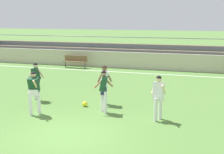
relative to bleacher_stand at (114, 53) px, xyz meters
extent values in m
plane|color=#517A38|center=(3.02, -15.19, -0.85)|extent=(160.00, 160.00, 0.00)
cube|color=white|center=(3.02, -3.62, -0.85)|extent=(44.00, 0.12, 0.01)
cube|color=beige|center=(3.02, -1.98, -0.26)|extent=(48.00, 0.16, 1.20)
cube|color=#897051|center=(0.00, -1.13, -0.48)|extent=(23.47, 0.36, 0.08)
cube|color=slate|center=(0.00, -1.33, -0.67)|extent=(23.47, 0.04, 0.37)
cube|color=#897051|center=(0.00, -0.36, -0.11)|extent=(23.47, 0.36, 0.08)
cube|color=slate|center=(0.00, -0.56, -0.29)|extent=(23.47, 0.04, 0.37)
cube|color=#897051|center=(0.00, 0.41, 0.27)|extent=(23.47, 0.36, 0.08)
cube|color=slate|center=(0.00, 0.21, 0.08)|extent=(23.47, 0.04, 0.37)
cube|color=#897051|center=(0.00, 1.18, 0.64)|extent=(23.47, 0.36, 0.08)
cube|color=slate|center=(0.00, 0.98, 0.46)|extent=(23.47, 0.04, 0.37)
cylinder|color=slate|center=(0.00, 1.43, 1.19)|extent=(23.47, 0.06, 0.06)
cube|color=brown|center=(-2.14, -2.89, -0.40)|extent=(1.80, 0.40, 0.06)
cube|color=brown|center=(-2.14, -2.71, -0.15)|extent=(1.80, 0.05, 0.40)
cylinder|color=#47474C|center=(-2.92, -2.89, -0.63)|extent=(0.07, 0.07, 0.45)
cylinder|color=#47474C|center=(-1.36, -2.89, -0.63)|extent=(0.07, 0.07, 0.45)
cylinder|color=white|center=(3.16, -11.57, -0.40)|extent=(0.13, 0.13, 0.91)
cylinder|color=white|center=(3.01, -11.36, -0.40)|extent=(0.13, 0.13, 0.91)
cube|color=white|center=(3.09, -11.47, 0.03)|extent=(0.33, 0.41, 0.24)
cube|color=white|center=(3.09, -11.47, 0.33)|extent=(0.48, 0.49, 0.60)
cylinder|color=brown|center=(2.95, -11.61, 0.37)|extent=(0.30, 0.17, 0.50)
cylinder|color=brown|center=(3.22, -11.32, 0.37)|extent=(0.30, 0.17, 0.50)
sphere|color=brown|center=(3.09, -11.47, 0.72)|extent=(0.21, 0.21, 0.21)
sphere|color=black|center=(3.09, -11.47, 0.74)|extent=(0.20, 0.20, 0.20)
cylinder|color=white|center=(3.52, -12.68, -0.41)|extent=(0.13, 0.13, 0.89)
cylinder|color=white|center=(3.33, -12.47, -0.41)|extent=(0.13, 0.13, 0.89)
cube|color=#232847|center=(3.43, -12.58, 0.02)|extent=(0.31, 0.41, 0.24)
cube|color=#194228|center=(3.43, -12.58, 0.32)|extent=(0.43, 0.46, 0.59)
cylinder|color=#A87A5B|center=(3.29, -12.73, 0.35)|extent=(0.42, 0.18, 0.42)
cylinder|color=#A87A5B|center=(3.56, -12.43, 0.35)|extent=(0.42, 0.18, 0.42)
sphere|color=#A87A5B|center=(3.43, -12.58, 0.70)|extent=(0.21, 0.21, 0.21)
sphere|color=black|center=(3.43, -12.58, 0.72)|extent=(0.20, 0.20, 0.20)
cylinder|color=white|center=(5.54, -13.02, -0.42)|extent=(0.13, 0.13, 0.87)
cylinder|color=white|center=(5.66, -12.71, -0.42)|extent=(0.13, 0.13, 0.87)
cube|color=white|center=(5.60, -12.87, -0.01)|extent=(0.38, 0.25, 0.24)
cube|color=white|center=(5.60, -12.87, 0.29)|extent=(0.41, 0.35, 0.59)
cylinder|color=beige|center=(5.41, -12.78, 0.33)|extent=(0.12, 0.42, 0.42)
cylinder|color=beige|center=(5.79, -12.95, 0.33)|extent=(0.12, 0.42, 0.42)
sphere|color=beige|center=(5.60, -12.87, 0.68)|extent=(0.21, 0.21, 0.21)
sphere|color=black|center=(5.60, -12.87, 0.70)|extent=(0.20, 0.20, 0.20)
cylinder|color=white|center=(1.08, -13.47, -0.41)|extent=(0.13, 0.13, 0.90)
cylinder|color=white|center=(0.87, -13.74, -0.41)|extent=(0.13, 0.13, 0.90)
cube|color=white|center=(0.98, -13.60, 0.02)|extent=(0.40, 0.29, 0.24)
cube|color=#194228|center=(0.98, -13.60, 0.32)|extent=(0.45, 0.45, 0.60)
cylinder|color=#D6A884|center=(1.13, -13.74, 0.36)|extent=(0.16, 0.42, 0.43)
cylinder|color=#D6A884|center=(0.82, -13.46, 0.36)|extent=(0.16, 0.42, 0.43)
sphere|color=#D6A884|center=(0.98, -13.60, 0.71)|extent=(0.21, 0.21, 0.21)
sphere|color=black|center=(0.98, -13.60, 0.73)|extent=(0.20, 0.20, 0.20)
cylinder|color=white|center=(-0.17, -11.66, -0.39)|extent=(0.13, 0.13, 0.93)
cylinder|color=white|center=(0.10, -11.87, -0.39)|extent=(0.13, 0.13, 0.93)
cube|color=#232847|center=(-0.04, -11.77, 0.05)|extent=(0.29, 0.40, 0.24)
cube|color=#194228|center=(-0.04, -11.77, 0.35)|extent=(0.42, 0.44, 0.60)
cylinder|color=beige|center=(0.11, -11.61, 0.39)|extent=(0.36, 0.15, 0.48)
cylinder|color=beige|center=(-0.18, -11.92, 0.39)|extent=(0.36, 0.15, 0.48)
sphere|color=beige|center=(-0.04, -11.77, 0.74)|extent=(0.21, 0.21, 0.21)
sphere|color=black|center=(-0.04, -11.77, 0.76)|extent=(0.20, 0.20, 0.20)
sphere|color=yellow|center=(2.40, -12.03, -0.74)|extent=(0.22, 0.22, 0.22)
camera|label=1|loc=(7.25, -23.66, 2.84)|focal=49.76mm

